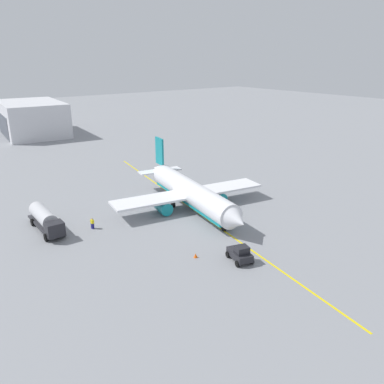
% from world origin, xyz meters
% --- Properties ---
extents(ground_plane, '(400.00, 400.00, 0.00)m').
position_xyz_m(ground_plane, '(0.00, 0.00, 0.00)').
color(ground_plane, gray).
extents(airplane, '(31.63, 27.24, 9.80)m').
position_xyz_m(airplane, '(-0.47, 0.08, 2.72)').
color(airplane, white).
rests_on(airplane, ground).
extents(fuel_tanker, '(10.51, 2.94, 3.15)m').
position_xyz_m(fuel_tanker, '(-6.20, -22.47, 1.73)').
color(fuel_tanker, '#2D2D33').
rests_on(fuel_tanker, ground).
extents(pushback_tug, '(4.00, 3.11, 2.20)m').
position_xyz_m(pushback_tug, '(17.97, -5.97, 1.01)').
color(pushback_tug, '#232328').
rests_on(pushback_tug, ground).
extents(refueling_worker, '(0.55, 0.41, 1.71)m').
position_xyz_m(refueling_worker, '(-2.56, -16.81, 0.82)').
color(refueling_worker, navy).
rests_on(refueling_worker, ground).
extents(safety_cone_nose, '(0.52, 0.52, 0.58)m').
position_xyz_m(safety_cone_nose, '(13.89, -9.92, 0.29)').
color(safety_cone_nose, '#F2590F').
rests_on(safety_cone_nose, ground).
extents(distant_hangar, '(29.94, 20.27, 10.56)m').
position_xyz_m(distant_hangar, '(-84.71, -1.37, 5.27)').
color(distant_hangar, silver).
rests_on(distant_hangar, ground).
extents(taxi_line_marking, '(71.10, 11.86, 0.01)m').
position_xyz_m(taxi_line_marking, '(0.00, 0.00, 0.01)').
color(taxi_line_marking, yellow).
rests_on(taxi_line_marking, ground).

